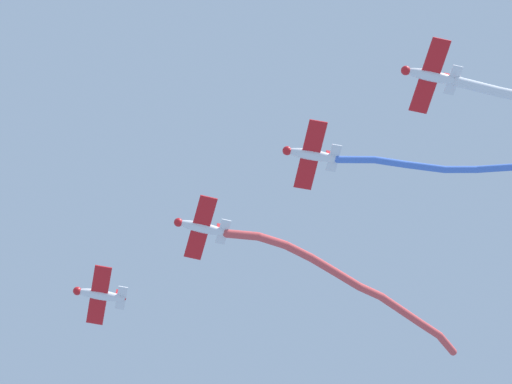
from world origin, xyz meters
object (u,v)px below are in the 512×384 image
Objects in this scene: airplane_left_wing at (201,227)px; airplane_slot at (430,76)px; airplane_right_wing at (311,155)px; airplane_lead at (100,295)px.

airplane_slot is at bearing 128.21° from airplane_left_wing.
airplane_right_wing reaches higher than airplane_left_wing.
airplane_left_wing is at bearing 130.95° from airplane_lead.
airplane_left_wing is at bearing -47.67° from airplane_right_wing.
airplane_slot reaches higher than airplane_lead.
airplane_slot is (-10.24, -5.65, 0.25)m from airplane_right_wing.
airplane_left_wing is 23.39m from airplane_slot.
airplane_right_wing is 1.00× the size of airplane_slot.
airplane_right_wing is (-20.47, -11.31, 0.50)m from airplane_lead.
airplane_slot is at bearing 132.29° from airplane_right_wing.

